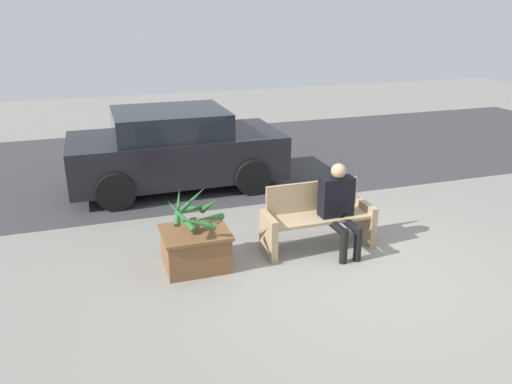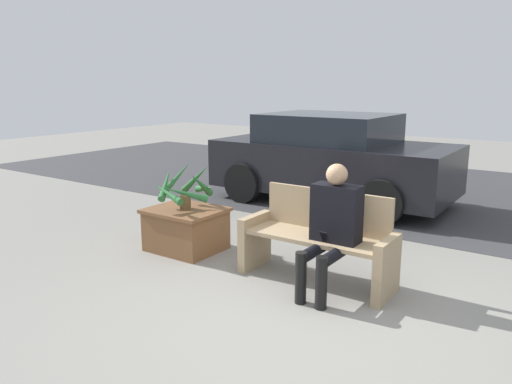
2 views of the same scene
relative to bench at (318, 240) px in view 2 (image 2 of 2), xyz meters
name	(u,v)px [view 2 (image 2 of 2)]	position (x,y,z in m)	size (l,w,h in m)	color
ground_plane	(298,323)	(0.30, -0.91, -0.42)	(30.00, 30.00, 0.00)	gray
road_surface	(460,196)	(0.30, 4.75, -0.42)	(20.00, 6.00, 0.01)	#38383A
bench	(318,240)	(0.00, 0.00, 0.00)	(1.54, 0.51, 0.90)	tan
person_seated	(332,223)	(0.23, -0.18, 0.25)	(0.45, 0.64, 1.22)	black
planter_box	(186,228)	(-1.71, -0.05, -0.15)	(0.84, 0.73, 0.50)	brown
potted_plant	(185,187)	(-1.70, -0.05, 0.34)	(0.74, 0.77, 0.54)	brown
parked_car	(332,159)	(-1.40, 3.15, 0.29)	(3.81, 1.98, 1.44)	black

